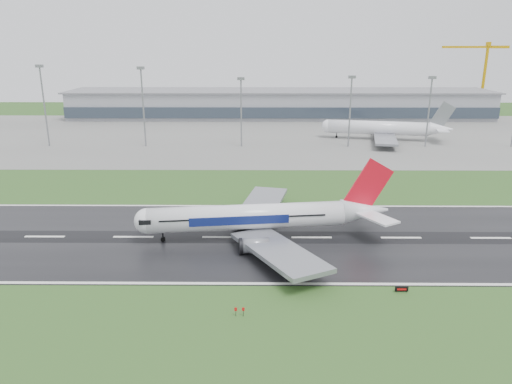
{
  "coord_description": "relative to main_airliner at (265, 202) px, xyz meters",
  "views": [
    {
      "loc": [
        -11.66,
        -100.05,
        41.59
      ],
      "look_at": [
        -12.55,
        12.0,
        7.0
      ],
      "focal_mm": 33.82,
      "sensor_mm": 36.0,
      "label": 1
    }
  ],
  "objects": [
    {
      "name": "main_airliner",
      "position": [
        0.0,
        0.0,
        0.0
      ],
      "size": [
        62.83,
        60.49,
        16.7
      ],
      "primitive_type": null,
      "rotation": [
        0.0,
        0.0,
        0.12
      ],
      "color": "white",
      "rests_on": "runway"
    },
    {
      "name": "tower_crane",
      "position": [
        134.65,
        199.77,
        12.87
      ],
      "size": [
        42.86,
        9.45,
        42.65
      ],
      "primitive_type": null,
      "rotation": [
        0.0,
        0.0,
        0.17
      ],
      "color": "#C48E06",
      "rests_on": "ground"
    },
    {
      "name": "apron",
      "position": [
        10.54,
        124.77,
        -8.41
      ],
      "size": [
        400.0,
        130.0,
        0.08
      ],
      "primitive_type": "cube",
      "color": "slate",
      "rests_on": "ground"
    },
    {
      "name": "runway",
      "position": [
        10.54,
        -0.23,
        -8.4
      ],
      "size": [
        400.0,
        45.0,
        0.1
      ],
      "primitive_type": "cube",
      "color": "black",
      "rests_on": "ground"
    },
    {
      "name": "floodmast_0",
      "position": [
        -90.3,
        99.77,
        7.7
      ],
      "size": [
        0.64,
        0.64,
        32.3
      ],
      "primitive_type": "cylinder",
      "color": "gray",
      "rests_on": "ground"
    },
    {
      "name": "terminal",
      "position": [
        10.54,
        184.77,
        -0.95
      ],
      "size": [
        240.0,
        36.0,
        15.0
      ],
      "primitive_type": "cube",
      "color": "gray",
      "rests_on": "ground"
    },
    {
      "name": "floodmast_4",
      "position": [
        68.61,
        99.77,
        5.48
      ],
      "size": [
        0.64,
        0.64,
        27.86
      ],
      "primitive_type": "cylinder",
      "color": "gray",
      "rests_on": "ground"
    },
    {
      "name": "parked_airliner",
      "position": [
        54.33,
        115.18,
        0.14
      ],
      "size": [
        67.47,
        64.32,
        17.02
      ],
      "primitive_type": null,
      "rotation": [
        0.0,
        0.0,
        -0.2
      ],
      "color": "white",
      "rests_on": "apron"
    },
    {
      "name": "floodmast_2",
      "position": [
        -8.84,
        99.77,
        5.25
      ],
      "size": [
        0.64,
        0.64,
        27.39
      ],
      "primitive_type": "cylinder",
      "color": "gray",
      "rests_on": "ground"
    },
    {
      "name": "floodmast_3",
      "position": [
        36.15,
        99.77,
        5.58
      ],
      "size": [
        0.64,
        0.64,
        28.05
      ],
      "primitive_type": "cylinder",
      "color": "gray",
      "rests_on": "ground"
    },
    {
      "name": "runway_sign",
      "position": [
        23.72,
        -24.77,
        -7.93
      ],
      "size": [
        2.3,
        0.3,
        1.04
      ],
      "primitive_type": null,
      "rotation": [
        0.0,
        0.0,
        0.02
      ],
      "color": "black",
      "rests_on": "ground"
    },
    {
      "name": "floodmast_1",
      "position": [
        -49.33,
        99.77,
        7.34
      ],
      "size": [
        0.64,
        0.64,
        31.57
      ],
      "primitive_type": "cylinder",
      "color": "gray",
      "rests_on": "ground"
    },
    {
      "name": "ground",
      "position": [
        10.54,
        -0.23,
        -8.45
      ],
      "size": [
        520.0,
        520.0,
        0.0
      ],
      "primitive_type": "plane",
      "color": "#264B1B",
      "rests_on": "ground"
    }
  ]
}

